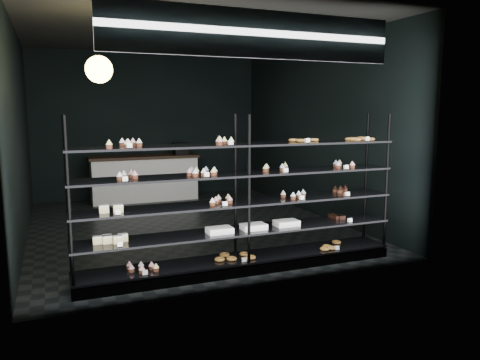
{
  "coord_description": "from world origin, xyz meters",
  "views": [
    {
      "loc": [
        -2.06,
        -7.59,
        1.96
      ],
      "look_at": [
        0.23,
        -1.9,
        1.04
      ],
      "focal_mm": 35.0,
      "sensor_mm": 36.0,
      "label": 1
    }
  ],
  "objects": [
    {
      "name": "display_shelf",
      "position": [
        0.01,
        -2.45,
        0.63
      ],
      "size": [
        4.0,
        0.5,
        1.91
      ],
      "color": "black",
      "rests_on": "room"
    },
    {
      "name": "room",
      "position": [
        0.0,
        0.0,
        1.6
      ],
      "size": [
        5.01,
        6.01,
        3.2
      ],
      "color": "black",
      "rests_on": "ground"
    },
    {
      "name": "pendant_lamp",
      "position": [
        -1.47,
        -1.51,
        2.45
      ],
      "size": [
        0.33,
        0.33,
        0.89
      ],
      "color": "black",
      "rests_on": "room"
    },
    {
      "name": "signage",
      "position": [
        0.0,
        -2.93,
        2.75
      ],
      "size": [
        3.3,
        0.05,
        0.5
      ],
      "color": "#0C0E3D",
      "rests_on": "room"
    },
    {
      "name": "service_counter",
      "position": [
        -0.22,
        2.5,
        0.5
      ],
      "size": [
        2.32,
        0.65,
        1.23
      ],
      "color": "silver",
      "rests_on": "room"
    }
  ]
}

